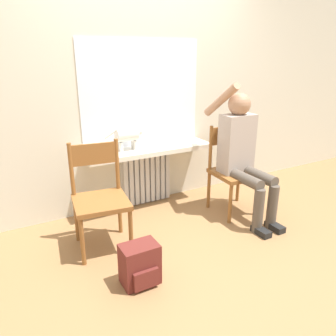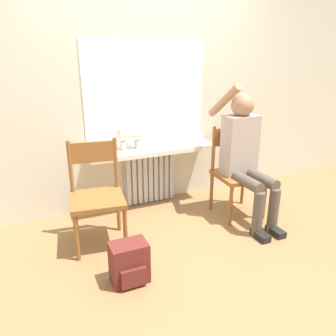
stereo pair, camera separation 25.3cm
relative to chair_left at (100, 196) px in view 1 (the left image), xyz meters
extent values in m
plane|color=olive|center=(0.72, -0.53, -0.47)|extent=(12.00, 12.00, 0.00)
cube|color=beige|center=(0.72, 0.70, 0.88)|extent=(7.00, 0.06, 2.70)
cube|color=silver|center=(0.72, 0.63, -0.16)|extent=(0.58, 0.05, 0.62)
cube|color=silver|center=(0.47, 0.59, -0.16)|extent=(0.04, 0.03, 0.60)
cube|color=silver|center=(0.53, 0.59, -0.16)|extent=(0.04, 0.03, 0.60)
cube|color=silver|center=(0.60, 0.59, -0.16)|extent=(0.04, 0.03, 0.60)
cube|color=silver|center=(0.66, 0.59, -0.16)|extent=(0.04, 0.03, 0.60)
cube|color=silver|center=(0.72, 0.59, -0.16)|extent=(0.04, 0.03, 0.60)
cube|color=silver|center=(0.79, 0.59, -0.16)|extent=(0.04, 0.03, 0.60)
cube|color=silver|center=(0.85, 0.59, -0.16)|extent=(0.04, 0.03, 0.60)
cube|color=silver|center=(0.92, 0.59, -0.16)|extent=(0.04, 0.03, 0.60)
cube|color=silver|center=(0.98, 0.59, -0.16)|extent=(0.04, 0.03, 0.60)
cube|color=white|center=(0.72, 0.51, 0.18)|extent=(1.39, 0.33, 0.05)
cube|color=white|center=(0.72, 0.66, 0.75)|extent=(1.33, 0.01, 1.09)
cube|color=brown|center=(-0.01, -0.04, -0.04)|extent=(0.50, 0.50, 0.04)
cylinder|color=brown|center=(-0.23, -0.22, -0.26)|extent=(0.04, 0.04, 0.41)
cylinder|color=brown|center=(0.16, -0.27, -0.26)|extent=(0.04, 0.04, 0.41)
cylinder|color=brown|center=(-0.18, 0.18, -0.26)|extent=(0.04, 0.04, 0.41)
cylinder|color=brown|center=(0.22, 0.13, -0.26)|extent=(0.04, 0.04, 0.41)
cylinder|color=brown|center=(-0.18, 0.18, 0.22)|extent=(0.04, 0.04, 0.46)
cylinder|color=brown|center=(0.22, 0.13, 0.22)|extent=(0.04, 0.04, 0.46)
cube|color=brown|center=(0.02, 0.15, 0.33)|extent=(0.40, 0.08, 0.19)
cube|color=brown|center=(1.45, -0.04, -0.04)|extent=(0.47, 0.47, 0.04)
cylinder|color=brown|center=(1.24, -0.23, -0.26)|extent=(0.04, 0.04, 0.41)
cylinder|color=brown|center=(1.64, -0.25, -0.26)|extent=(0.04, 0.04, 0.41)
cylinder|color=brown|center=(1.27, 0.16, -0.26)|extent=(0.04, 0.04, 0.41)
cylinder|color=brown|center=(1.66, 0.14, -0.26)|extent=(0.04, 0.04, 0.41)
cylinder|color=brown|center=(1.27, 0.16, 0.22)|extent=(0.04, 0.04, 0.46)
cylinder|color=brown|center=(1.66, 0.14, 0.22)|extent=(0.04, 0.04, 0.46)
cube|color=brown|center=(1.46, 0.15, 0.33)|extent=(0.40, 0.05, 0.19)
cylinder|color=brown|center=(1.36, -0.26, 0.00)|extent=(0.11, 0.47, 0.11)
cylinder|color=brown|center=(1.54, -0.26, 0.00)|extent=(0.11, 0.47, 0.11)
cylinder|color=brown|center=(1.36, -0.50, -0.25)|extent=(0.10, 0.10, 0.44)
cylinder|color=brown|center=(1.54, -0.50, -0.25)|extent=(0.10, 0.10, 0.44)
cube|color=black|center=(1.36, -0.56, -0.44)|extent=(0.09, 0.20, 0.06)
cube|color=black|center=(1.54, -0.56, -0.44)|extent=(0.09, 0.20, 0.06)
cube|color=#AD9E93|center=(1.45, -0.02, 0.28)|extent=(0.34, 0.20, 0.60)
sphere|color=#A87A5B|center=(1.45, -0.02, 0.68)|extent=(0.22, 0.22, 0.22)
cylinder|color=#A87A5B|center=(1.33, 0.11, 0.71)|extent=(0.08, 0.50, 0.38)
cylinder|color=#AD9E93|center=(1.61, -0.06, 0.25)|extent=(0.08, 0.08, 0.48)
cylinder|color=silver|center=(0.49, 0.55, 0.37)|extent=(0.22, 0.14, 0.14)
sphere|color=silver|center=(0.62, 0.55, 0.39)|extent=(0.09, 0.09, 0.09)
cone|color=silver|center=(0.62, 0.53, 0.42)|extent=(0.03, 0.03, 0.03)
cone|color=silver|center=(0.62, 0.57, 0.42)|extent=(0.03, 0.03, 0.03)
cylinder|color=silver|center=(0.57, 0.52, 0.25)|extent=(0.04, 0.04, 0.10)
cylinder|color=silver|center=(0.57, 0.58, 0.25)|extent=(0.04, 0.04, 0.10)
cylinder|color=silver|center=(0.41, 0.52, 0.25)|extent=(0.04, 0.04, 0.10)
cylinder|color=silver|center=(0.41, 0.58, 0.25)|extent=(0.04, 0.04, 0.10)
cylinder|color=silver|center=(0.32, 0.55, 0.40)|extent=(0.15, 0.03, 0.11)
cube|color=maroon|center=(0.08, -0.63, -0.31)|extent=(0.27, 0.19, 0.32)
cube|color=maroon|center=(0.08, -0.74, -0.38)|extent=(0.19, 0.03, 0.14)
camera|label=1|loc=(-0.72, -2.52, 1.14)|focal=35.00mm
camera|label=2|loc=(-0.49, -2.63, 1.14)|focal=35.00mm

